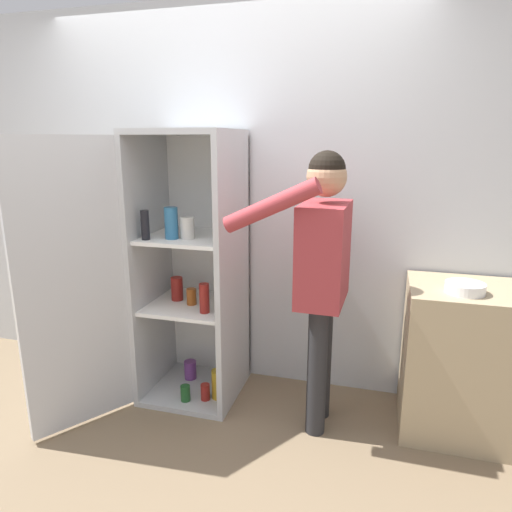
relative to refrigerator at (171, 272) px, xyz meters
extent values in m
plane|color=#7A664C|center=(0.27, -0.55, -0.86)|extent=(12.00, 12.00, 0.00)
cube|color=silver|center=(0.27, 0.43, 0.41)|extent=(7.00, 0.06, 2.55)
cube|color=#B7BABC|center=(0.11, 0.08, -0.84)|extent=(0.61, 0.61, 0.04)
cube|color=#B7BABC|center=(0.11, 0.08, 0.87)|extent=(0.61, 0.61, 0.04)
cube|color=white|center=(0.11, 0.36, 0.01)|extent=(0.61, 0.03, 1.67)
cube|color=#B7BABC|center=(-0.18, 0.08, 0.01)|extent=(0.04, 0.61, 1.67)
cube|color=#B7BABC|center=(0.40, 0.08, 0.01)|extent=(0.04, 0.61, 1.67)
cube|color=white|center=(0.11, 0.08, -0.23)|extent=(0.54, 0.54, 0.02)
cube|color=white|center=(0.11, 0.08, 0.22)|extent=(0.54, 0.54, 0.02)
cube|color=#B7BABC|center=(-0.38, -0.47, 0.01)|extent=(0.37, 0.54, 1.67)
cylinder|color=teal|center=(0.04, -0.05, 0.33)|extent=(0.08, 0.08, 0.19)
cylinder|color=#723884|center=(0.04, 0.16, -0.76)|extent=(0.08, 0.08, 0.13)
cylinder|color=#B78C1E|center=(0.32, -0.03, -0.73)|extent=(0.09, 0.09, 0.19)
cylinder|color=maroon|center=(-0.01, 0.10, -0.14)|extent=(0.08, 0.08, 0.16)
cylinder|color=#1E5123|center=(0.12, -0.12, -0.77)|extent=(0.06, 0.06, 0.10)
cylinder|color=black|center=(-0.09, -0.12, 0.32)|extent=(0.05, 0.05, 0.18)
cylinder|color=maroon|center=(0.24, -0.07, -0.77)|extent=(0.06, 0.06, 0.11)
cylinder|color=#9E4C19|center=(0.12, 0.05, -0.17)|extent=(0.06, 0.06, 0.11)
cylinder|color=beige|center=(0.14, -0.02, 0.30)|extent=(0.09, 0.09, 0.13)
cylinder|color=maroon|center=(0.25, -0.07, -0.13)|extent=(0.06, 0.06, 0.19)
cylinder|color=#262628|center=(0.98, -0.16, -0.47)|extent=(0.11, 0.11, 0.79)
cylinder|color=#262628|center=(0.98, 0.02, -0.47)|extent=(0.11, 0.11, 0.79)
cube|color=#9E3338|center=(0.98, -0.07, 0.21)|extent=(0.26, 0.45, 0.56)
sphere|color=tan|center=(0.98, -0.07, 0.63)|extent=(0.22, 0.22, 0.22)
sphere|color=black|center=(0.98, -0.07, 0.67)|extent=(0.20, 0.20, 0.20)
cylinder|color=#9E3338|center=(0.73, -0.31, 0.50)|extent=(0.52, 0.10, 0.30)
cylinder|color=#9E3338|center=(0.99, 0.18, 0.18)|extent=(0.09, 0.09, 0.53)
cube|color=tan|center=(1.82, 0.10, -0.42)|extent=(0.72, 0.55, 0.88)
cylinder|color=white|center=(1.73, 0.00, 0.05)|extent=(0.21, 0.21, 0.06)
camera|label=1|loc=(1.28, -2.54, 0.82)|focal=32.00mm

